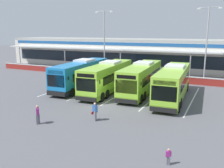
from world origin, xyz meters
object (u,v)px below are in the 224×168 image
object	(u,v)px
pedestrian_child	(168,156)
lamp_post_west	(104,39)
coach_bus_centre	(141,79)
pedestrian_with_handbag	(95,111)
coach_bus_right_centre	(173,84)
coach_bus_left_centre	(108,78)
pedestrian_in_dark_coat	(38,114)
coach_bus_leftmost	(81,75)
lamp_post_centre	(207,40)

from	to	relation	value
pedestrian_child	lamp_post_west	distance (m)	30.85
coach_bus_centre	pedestrian_with_handbag	xyz separation A→B (m)	(-0.52, -10.98, -0.93)
coach_bus_right_centre	coach_bus_left_centre	bearing A→B (deg)	178.80
pedestrian_in_dark_coat	coach_bus_right_centre	bearing A→B (deg)	55.52
coach_bus_leftmost	lamp_post_centre	distance (m)	18.84
coach_bus_left_centre	pedestrian_with_handbag	xyz separation A→B (m)	(3.62, -9.97, -0.93)
pedestrian_with_handbag	lamp_post_centre	size ratio (longest dim) A/B	0.15
lamp_post_centre	pedestrian_in_dark_coat	bearing A→B (deg)	-114.87
coach_bus_left_centre	lamp_post_centre	world-z (taller)	lamp_post_centre
coach_bus_leftmost	pedestrian_with_handbag	world-z (taller)	coach_bus_leftmost
pedestrian_child	coach_bus_left_centre	bearing A→B (deg)	127.11
pedestrian_with_handbag	pedestrian_child	size ratio (longest dim) A/B	1.61
lamp_post_centre	pedestrian_with_handbag	bearing A→B (deg)	-108.60
lamp_post_west	lamp_post_centre	distance (m)	16.62
lamp_post_centre	coach_bus_right_centre	bearing A→B (deg)	-102.13
coach_bus_centre	coach_bus_right_centre	bearing A→B (deg)	-15.98
pedestrian_child	lamp_post_west	xyz separation A→B (m)	(-16.83, 25.21, 5.75)
coach_bus_right_centre	lamp_post_west	size ratio (longest dim) A/B	1.12
pedestrian_in_dark_coat	pedestrian_child	world-z (taller)	pedestrian_in_dark_coat
coach_bus_centre	lamp_post_west	world-z (taller)	lamp_post_west
pedestrian_with_handbag	pedestrian_child	bearing A→B (deg)	-31.35
pedestrian_with_handbag	coach_bus_left_centre	bearing A→B (deg)	109.96
lamp_post_centre	coach_bus_leftmost	bearing A→B (deg)	-144.22
coach_bus_leftmost	lamp_post_centre	bearing A→B (deg)	35.78
coach_bus_right_centre	pedestrian_with_handbag	bearing A→B (deg)	-115.43
pedestrian_in_dark_coat	lamp_post_west	bearing A→B (deg)	103.53
pedestrian_child	lamp_post_west	world-z (taller)	lamp_post_west
pedestrian_with_handbag	pedestrian_in_dark_coat	world-z (taller)	same
coach_bus_centre	lamp_post_west	bearing A→B (deg)	135.83
lamp_post_centre	coach_bus_left_centre	bearing A→B (deg)	-134.11
pedestrian_in_dark_coat	lamp_post_centre	world-z (taller)	lamp_post_centre
coach_bus_centre	coach_bus_right_centre	xyz separation A→B (m)	(4.14, -1.19, 0.00)
lamp_post_west	lamp_post_centre	size ratio (longest dim) A/B	1.00
coach_bus_leftmost	coach_bus_centre	size ratio (longest dim) A/B	1.00
coach_bus_left_centre	lamp_post_centre	size ratio (longest dim) A/B	1.12
pedestrian_in_dark_coat	lamp_post_centre	size ratio (longest dim) A/B	0.15
coach_bus_left_centre	coach_bus_right_centre	world-z (taller)	same
lamp_post_centre	coach_bus_centre	bearing A→B (deg)	-123.16
coach_bus_leftmost	pedestrian_with_handbag	size ratio (longest dim) A/B	7.58
coach_bus_right_centre	lamp_post_west	distance (m)	18.51
pedestrian_child	lamp_post_centre	distance (m)	26.08
lamp_post_west	lamp_post_centre	xyz separation A→B (m)	(16.62, 0.23, 0.00)
pedestrian_with_handbag	pedestrian_in_dark_coat	bearing A→B (deg)	-145.59
coach_bus_leftmost	lamp_post_west	bearing A→B (deg)	99.65
pedestrian_with_handbag	lamp_post_west	bearing A→B (deg)	114.69
coach_bus_right_centre	lamp_post_centre	bearing A→B (deg)	77.87
pedestrian_in_dark_coat	lamp_post_centre	xyz separation A→B (m)	(10.98, 23.68, 5.42)
coach_bus_left_centre	pedestrian_child	world-z (taller)	coach_bus_left_centre
coach_bus_centre	lamp_post_west	distance (m)	14.75
coach_bus_centre	coach_bus_right_centre	world-z (taller)	same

